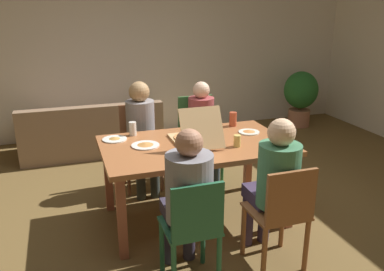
# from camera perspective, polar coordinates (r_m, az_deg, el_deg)

# --- Properties ---
(ground_plane) EXTENTS (20.00, 20.00, 0.00)m
(ground_plane) POSITION_cam_1_polar(r_m,az_deg,el_deg) (4.03, 0.46, -11.56)
(ground_plane) COLOR brown
(back_wall) EXTENTS (7.36, 0.12, 2.82)m
(back_wall) POSITION_cam_1_polar(r_m,az_deg,el_deg) (6.40, -8.36, 12.79)
(back_wall) COLOR silver
(back_wall) RESTS_ON ground
(dining_table) EXTENTS (1.72, 1.04, 0.77)m
(dining_table) POSITION_cam_1_polar(r_m,az_deg,el_deg) (3.73, 0.49, -2.31)
(dining_table) COLOR #A56136
(dining_table) RESTS_ON ground
(chair_0) EXTENTS (0.42, 0.39, 0.93)m
(chair_0) POSITION_cam_1_polar(r_m,az_deg,el_deg) (4.56, -7.45, -0.79)
(chair_0) COLOR #945B3C
(chair_0) RESTS_ON ground
(person_0) EXTENTS (0.31, 0.49, 1.22)m
(person_0) POSITION_cam_1_polar(r_m,az_deg,el_deg) (4.36, -7.19, 1.06)
(person_0) COLOR #373F38
(person_0) RESTS_ON ground
(chair_1) EXTENTS (0.42, 0.42, 0.88)m
(chair_1) POSITION_cam_1_polar(r_m,az_deg,el_deg) (3.16, 12.62, -10.74)
(chair_1) COLOR brown
(chair_1) RESTS_ON ground
(person_1) EXTENTS (0.32, 0.52, 1.22)m
(person_1) POSITION_cam_1_polar(r_m,az_deg,el_deg) (3.17, 11.61, -6.10)
(person_1) COLOR #3B2E48
(person_1) RESTS_ON ground
(chair_2) EXTENTS (0.44, 0.45, 0.97)m
(chair_2) POSITION_cam_1_polar(r_m,az_deg,el_deg) (4.75, 0.87, 0.34)
(chair_2) COLOR #326C34
(chair_2) RESTS_ON ground
(person_2) EXTENTS (0.30, 0.49, 1.18)m
(person_2) POSITION_cam_1_polar(r_m,az_deg,el_deg) (4.56, 1.56, 1.50)
(person_2) COLOR #2D404C
(person_2) RESTS_ON ground
(chair_3) EXTENTS (0.39, 0.39, 0.88)m
(chair_3) POSITION_cam_1_polar(r_m,az_deg,el_deg) (2.90, 0.12, -13.05)
(chair_3) COLOR #25613F
(chair_3) RESTS_ON ground
(person_3) EXTENTS (0.34, 0.49, 1.21)m
(person_3) POSITION_cam_1_polar(r_m,az_deg,el_deg) (2.90, -0.67, -8.12)
(person_3) COLOR #342D3E
(person_3) RESTS_ON ground
(pizza_box_0) EXTENTS (0.39, 0.56, 0.37)m
(pizza_box_0) POSITION_cam_1_polar(r_m,az_deg,el_deg) (3.73, 0.24, -0.13)
(pizza_box_0) COLOR tan
(pizza_box_0) RESTS_ON dining_table
(plate_0) EXTENTS (0.21, 0.21, 0.03)m
(plate_0) POSITION_cam_1_polar(r_m,az_deg,el_deg) (4.04, 8.12, 0.54)
(plate_0) COLOR white
(plate_0) RESTS_ON dining_table
(plate_1) EXTENTS (0.23, 0.23, 0.03)m
(plate_1) POSITION_cam_1_polar(r_m,az_deg,el_deg) (3.86, -10.97, -0.48)
(plate_1) COLOR white
(plate_1) RESTS_ON dining_table
(plate_2) EXTENTS (0.23, 0.23, 0.01)m
(plate_2) POSITION_cam_1_polar(r_m,az_deg,el_deg) (3.39, -0.30, -2.90)
(plate_2) COLOR white
(plate_2) RESTS_ON dining_table
(plate_3) EXTENTS (0.26, 0.26, 0.03)m
(plate_3) POSITION_cam_1_polar(r_m,az_deg,el_deg) (3.65, -6.66, -1.34)
(plate_3) COLOR white
(plate_3) RESTS_ON dining_table
(drinking_glass_0) EXTENTS (0.07, 0.07, 0.11)m
(drinking_glass_0) POSITION_cam_1_polar(r_m,az_deg,el_deg) (3.62, 6.46, -0.77)
(drinking_glass_0) COLOR #E4C563
(drinking_glass_0) RESTS_ON dining_table
(drinking_glass_1) EXTENTS (0.08, 0.08, 0.15)m
(drinking_glass_1) POSITION_cam_1_polar(r_m,az_deg,el_deg) (4.23, 5.85, 2.33)
(drinking_glass_1) COLOR #B94B2E
(drinking_glass_1) RESTS_ON dining_table
(drinking_glass_2) EXTENTS (0.07, 0.07, 0.13)m
(drinking_glass_2) POSITION_cam_1_polar(r_m,az_deg,el_deg) (3.95, -8.44, 0.96)
(drinking_glass_2) COLOR silver
(drinking_glass_2) RESTS_ON dining_table
(couch) EXTENTS (1.88, 0.83, 0.73)m
(couch) POSITION_cam_1_polar(r_m,az_deg,el_deg) (5.77, -14.07, 0.24)
(couch) COLOR #8D6E52
(couch) RESTS_ON ground
(potted_plant) EXTENTS (0.56, 0.56, 0.93)m
(potted_plant) POSITION_cam_1_polar(r_m,az_deg,el_deg) (7.01, 15.22, 5.66)
(potted_plant) COLOR #B27255
(potted_plant) RESTS_ON ground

